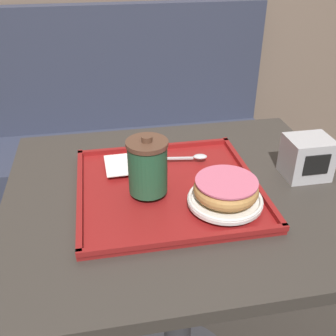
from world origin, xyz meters
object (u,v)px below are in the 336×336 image
(napkin_dispenser, at_px, (307,157))
(coffee_cup_front, at_px, (148,166))
(donut_chocolate_glazed, at_px, (226,189))
(spoon, at_px, (193,157))

(napkin_dispenser, bearing_deg, coffee_cup_front, -175.61)
(coffee_cup_front, bearing_deg, donut_chocolate_glazed, -26.03)
(donut_chocolate_glazed, xyz_separation_m, napkin_dispenser, (0.24, 0.10, -0.01))
(donut_chocolate_glazed, distance_m, spoon, 0.20)
(coffee_cup_front, xyz_separation_m, napkin_dispenser, (0.39, 0.03, -0.04))
(coffee_cup_front, relative_size, napkin_dispenser, 1.27)
(spoon, relative_size, napkin_dispenser, 1.25)
(coffee_cup_front, relative_size, spoon, 1.01)
(coffee_cup_front, height_order, donut_chocolate_glazed, coffee_cup_front)
(coffee_cup_front, bearing_deg, spoon, 42.16)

